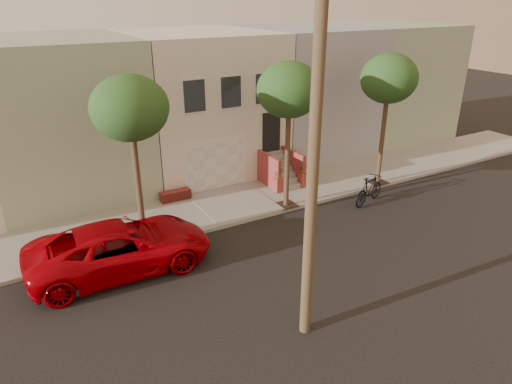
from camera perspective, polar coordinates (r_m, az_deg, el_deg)
ground at (r=17.33m, az=8.07°, el=-7.51°), size 90.00×90.00×0.00m
sidewalk at (r=21.25m, az=-0.65°, el=-0.94°), size 40.00×3.70×0.15m
house_row at (r=25.17m, az=-7.30°, el=11.33°), size 33.10×11.70×7.00m
tree_left at (r=16.36m, az=-15.47°, el=9.93°), size 2.70×2.57×6.30m
tree_mid at (r=18.98m, az=4.17°, el=12.48°), size 2.70×2.57×6.30m
tree_right at (r=22.47m, az=16.27°, el=13.35°), size 2.70×2.57×6.30m
pickup_truck at (r=16.48m, az=-16.57°, el=-6.63°), size 6.29×3.07×1.72m
motorcycle at (r=21.44m, az=13.94°, el=0.29°), size 2.31×1.27×1.33m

